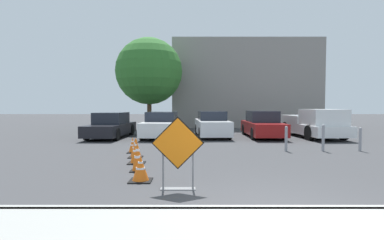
{
  "coord_description": "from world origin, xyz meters",
  "views": [
    {
      "loc": [
        -1.46,
        -4.89,
        1.83
      ],
      "look_at": [
        -1.45,
        12.07,
        1.0
      ],
      "focal_mm": 28.0,
      "sensor_mm": 36.0,
      "label": 1
    }
  ],
  "objects_px": {
    "traffic_cone_nearest": "(140,169)",
    "parked_car_nearest": "(111,126)",
    "parked_car_fourth": "(262,125)",
    "pickup_truck": "(315,125)",
    "bollard_nearest": "(286,138)",
    "traffic_cone_third": "(136,151)",
    "bollard_second": "(323,137)",
    "traffic_cone_fifth": "(132,145)",
    "traffic_cone_second": "(137,157)",
    "parked_car_second": "(162,125)",
    "road_closed_sign": "(178,149)",
    "traffic_cone_fourth": "(135,148)",
    "parked_car_third": "(212,125)",
    "bollard_third": "(360,139)"
  },
  "relations": [
    {
      "from": "traffic_cone_third",
      "to": "traffic_cone_fourth",
      "type": "bearing_deg",
      "value": 102.35
    },
    {
      "from": "traffic_cone_fifth",
      "to": "parked_car_fourth",
      "type": "bearing_deg",
      "value": 42.27
    },
    {
      "from": "traffic_cone_nearest",
      "to": "bollard_second",
      "type": "height_order",
      "value": "bollard_second"
    },
    {
      "from": "bollard_nearest",
      "to": "bollard_third",
      "type": "relative_size",
      "value": 1.05
    },
    {
      "from": "traffic_cone_fifth",
      "to": "parked_car_nearest",
      "type": "bearing_deg",
      "value": 112.87
    },
    {
      "from": "parked_car_nearest",
      "to": "bollard_nearest",
      "type": "relative_size",
      "value": 4.67
    },
    {
      "from": "traffic_cone_nearest",
      "to": "bollard_second",
      "type": "bearing_deg",
      "value": 36.2
    },
    {
      "from": "traffic_cone_nearest",
      "to": "traffic_cone_fifth",
      "type": "relative_size",
      "value": 1.03
    },
    {
      "from": "traffic_cone_fifth",
      "to": "parked_car_second",
      "type": "distance_m",
      "value": 5.57
    },
    {
      "from": "parked_car_nearest",
      "to": "parked_car_fourth",
      "type": "relative_size",
      "value": 1.01
    },
    {
      "from": "pickup_truck",
      "to": "road_closed_sign",
      "type": "bearing_deg",
      "value": 51.62
    },
    {
      "from": "road_closed_sign",
      "to": "traffic_cone_nearest",
      "type": "xyz_separation_m",
      "value": [
        -0.93,
        0.74,
        -0.59
      ]
    },
    {
      "from": "parked_car_third",
      "to": "bollard_third",
      "type": "height_order",
      "value": "parked_car_third"
    },
    {
      "from": "traffic_cone_fifth",
      "to": "bollard_third",
      "type": "relative_size",
      "value": 0.63
    },
    {
      "from": "traffic_cone_third",
      "to": "traffic_cone_fourth",
      "type": "height_order",
      "value": "traffic_cone_third"
    },
    {
      "from": "traffic_cone_second",
      "to": "bollard_second",
      "type": "relative_size",
      "value": 0.76
    },
    {
      "from": "bollard_nearest",
      "to": "traffic_cone_nearest",
      "type": "bearing_deg",
      "value": -136.51
    },
    {
      "from": "road_closed_sign",
      "to": "bollard_nearest",
      "type": "bearing_deg",
      "value": 53.44
    },
    {
      "from": "traffic_cone_fifth",
      "to": "pickup_truck",
      "type": "bearing_deg",
      "value": 30.22
    },
    {
      "from": "traffic_cone_second",
      "to": "traffic_cone_fifth",
      "type": "bearing_deg",
      "value": 103.45
    },
    {
      "from": "traffic_cone_nearest",
      "to": "traffic_cone_fourth",
      "type": "height_order",
      "value": "traffic_cone_fourth"
    },
    {
      "from": "road_closed_sign",
      "to": "traffic_cone_third",
      "type": "relative_size",
      "value": 1.98
    },
    {
      "from": "traffic_cone_nearest",
      "to": "parked_car_nearest",
      "type": "relative_size",
      "value": 0.13
    },
    {
      "from": "road_closed_sign",
      "to": "parked_car_second",
      "type": "distance_m",
      "value": 10.69
    },
    {
      "from": "parked_car_fourth",
      "to": "traffic_cone_fourth",
      "type": "bearing_deg",
      "value": 48.64
    },
    {
      "from": "road_closed_sign",
      "to": "pickup_truck",
      "type": "bearing_deg",
      "value": 55.15
    },
    {
      "from": "parked_car_third",
      "to": "traffic_cone_fourth",
      "type": "bearing_deg",
      "value": 62.89
    },
    {
      "from": "parked_car_fourth",
      "to": "pickup_truck",
      "type": "height_order",
      "value": "pickup_truck"
    },
    {
      "from": "traffic_cone_second",
      "to": "parked_car_second",
      "type": "distance_m",
      "value": 8.78
    },
    {
      "from": "parked_car_second",
      "to": "parked_car_fourth",
      "type": "relative_size",
      "value": 0.96
    },
    {
      "from": "parked_car_second",
      "to": "bollard_second",
      "type": "bearing_deg",
      "value": 146.8
    },
    {
      "from": "traffic_cone_nearest",
      "to": "parked_car_third",
      "type": "xyz_separation_m",
      "value": [
        2.41,
        10.35,
        0.39
      ]
    },
    {
      "from": "traffic_cone_fourth",
      "to": "parked_car_nearest",
      "type": "xyz_separation_m",
      "value": [
        -2.63,
        6.54,
        0.32
      ]
    },
    {
      "from": "bollard_second",
      "to": "parked_car_second",
      "type": "bearing_deg",
      "value": 143.63
    },
    {
      "from": "bollard_third",
      "to": "parked_car_nearest",
      "type": "bearing_deg",
      "value": 155.76
    },
    {
      "from": "parked_car_third",
      "to": "bollard_second",
      "type": "relative_size",
      "value": 4.32
    },
    {
      "from": "traffic_cone_third",
      "to": "bollard_second",
      "type": "xyz_separation_m",
      "value": [
        6.98,
        2.52,
        0.17
      ]
    },
    {
      "from": "traffic_cone_nearest",
      "to": "parked_car_second",
      "type": "distance_m",
      "value": 9.87
    },
    {
      "from": "traffic_cone_third",
      "to": "parked_car_second",
      "type": "height_order",
      "value": "parked_car_second"
    },
    {
      "from": "road_closed_sign",
      "to": "bollard_second",
      "type": "xyz_separation_m",
      "value": [
        5.53,
        5.47,
        -0.32
      ]
    },
    {
      "from": "traffic_cone_third",
      "to": "parked_car_fourth",
      "type": "height_order",
      "value": "parked_car_fourth"
    },
    {
      "from": "traffic_cone_second",
      "to": "bollard_second",
      "type": "height_order",
      "value": "bollard_second"
    },
    {
      "from": "bollard_nearest",
      "to": "bollard_second",
      "type": "distance_m",
      "value": 1.48
    },
    {
      "from": "traffic_cone_nearest",
      "to": "bollard_second",
      "type": "relative_size",
      "value": 0.58
    },
    {
      "from": "traffic_cone_fourth",
      "to": "bollard_third",
      "type": "distance_m",
      "value": 8.81
    },
    {
      "from": "road_closed_sign",
      "to": "bollard_second",
      "type": "relative_size",
      "value": 1.49
    },
    {
      "from": "road_closed_sign",
      "to": "bollard_second",
      "type": "bearing_deg",
      "value": 44.67
    },
    {
      "from": "parked_car_nearest",
      "to": "bollard_nearest",
      "type": "bearing_deg",
      "value": 152.35
    },
    {
      "from": "traffic_cone_fifth",
      "to": "bollard_third",
      "type": "xyz_separation_m",
      "value": [
        8.99,
        0.41,
        0.21
      ]
    },
    {
      "from": "traffic_cone_nearest",
      "to": "parked_car_nearest",
      "type": "height_order",
      "value": "parked_car_nearest"
    }
  ]
}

